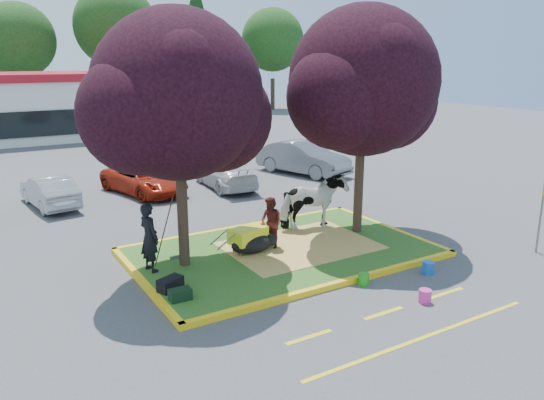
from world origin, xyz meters
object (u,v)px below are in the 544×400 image
cow (313,202)px  sign_post (542,205)px  wheelbarrow (249,235)px  bucket_pink (425,296)px  bucket_green (364,279)px  bucket_blue (428,268)px  car_silver (49,191)px  calf (252,244)px  handler (149,237)px

cow → sign_post: 6.57m
cow → sign_post: (4.58, -4.69, 0.37)m
cow → wheelbarrow: bearing=111.9°
sign_post → bucket_pink: bearing=165.8°
bucket_green → sign_post: bearing=-8.2°
sign_post → bucket_blue: size_ratio=7.08×
car_silver → bucket_pink: bearing=107.2°
bucket_blue → car_silver: car_silver is taller
bucket_pink → bucket_blue: 1.75m
calf → wheelbarrow: wheelbarrow is taller
calf → handler: (-2.83, 0.23, 0.63)m
wheelbarrow → cow: bearing=0.5°
handler → sign_post: sign_post is taller
wheelbarrow → bucket_blue: bearing=-59.9°
calf → cow: bearing=13.8°
cow → bucket_green: bearing=170.0°
bucket_blue → calf: bearing=135.2°
calf → bucket_blue: calf is taller
handler → car_silver: 8.37m
bucket_green → car_silver: (-5.43, 11.53, 0.45)m
sign_post → bucket_green: 5.96m
bucket_green → bucket_pink: (0.56, -1.48, 0.01)m
bucket_green → car_silver: car_silver is taller
wheelbarrow → sign_post: size_ratio=0.81×
bucket_green → bucket_blue: (1.89, -0.33, 0.02)m
calf → handler: handler is taller
bucket_green → bucket_blue: bucket_blue is taller
wheelbarrow → car_silver: (-3.91, 8.39, -0.04)m
handler → wheelbarrow: (2.80, -0.11, -0.41)m
bucket_blue → car_silver: (-7.32, 11.86, 0.43)m
handler → bucket_green: size_ratio=6.06×
bucket_pink → car_silver: size_ratio=0.09×
calf → bucket_blue: (3.38, -3.35, -0.25)m
bucket_green → bucket_pink: size_ratio=0.95×
calf → sign_post: size_ratio=0.53×
cow → bucket_blue: size_ratio=6.46×
cow → handler: handler is taller
bucket_pink → handler: bearing=135.9°
handler → sign_post: bearing=-126.1°
calf → bucket_pink: bearing=-69.1°
bucket_pink → bucket_blue: bearing=40.8°
sign_post → bucket_pink: sign_post is taller
cow → wheelbarrow: 2.83m
car_silver → sign_post: bearing=124.6°
calf → car_silver: car_silver is taller
bucket_pink → car_silver: bearing=114.7°
wheelbarrow → car_silver: size_ratio=0.52×
wheelbarrow → bucket_green: wheelbarrow is taller
handler → bucket_pink: (4.88, -4.73, -0.89)m
handler → wheelbarrow: size_ratio=0.96×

